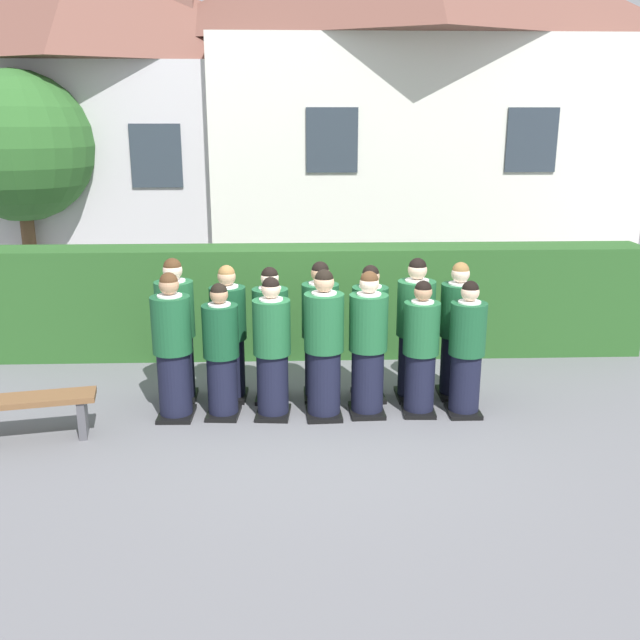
{
  "coord_description": "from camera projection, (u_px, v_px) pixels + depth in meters",
  "views": [
    {
      "loc": [
        -0.3,
        -7.45,
        3.24
      ],
      "look_at": [
        0.0,
        0.26,
        1.05
      ],
      "focal_mm": 39.57,
      "sensor_mm": 36.0,
      "label": 1
    }
  ],
  "objects": [
    {
      "name": "ground_plane",
      "position": [
        321.0,
        414.0,
        8.06
      ],
      "size": [
        60.0,
        60.0,
        0.0
      ],
      "primitive_type": "plane",
      "color": "slate"
    },
    {
      "name": "student_front_row_0",
      "position": [
        173.0,
        350.0,
        7.79
      ],
      "size": [
        0.43,
        0.49,
        1.67
      ],
      "color": "black",
      "rests_on": "ground"
    },
    {
      "name": "student_front_row_1",
      "position": [
        221.0,
        354.0,
        7.84
      ],
      "size": [
        0.4,
        0.47,
        1.54
      ],
      "color": "black",
      "rests_on": "ground"
    },
    {
      "name": "student_front_row_2",
      "position": [
        272.0,
        351.0,
        7.82
      ],
      "size": [
        0.42,
        0.52,
        1.61
      ],
      "color": "black",
      "rests_on": "ground"
    },
    {
      "name": "student_front_row_3",
      "position": [
        324.0,
        348.0,
        7.81
      ],
      "size": [
        0.44,
        0.5,
        1.7
      ],
      "color": "black",
      "rests_on": "ground"
    },
    {
      "name": "student_front_row_4",
      "position": [
        368.0,
        347.0,
        7.89
      ],
      "size": [
        0.43,
        0.49,
        1.66
      ],
      "color": "black",
      "rests_on": "ground"
    },
    {
      "name": "student_front_row_5",
      "position": [
        421.0,
        351.0,
        7.92
      ],
      "size": [
        0.4,
        0.5,
        1.55
      ],
      "color": "black",
      "rests_on": "ground"
    },
    {
      "name": "student_front_row_6",
      "position": [
        467.0,
        352.0,
        7.89
      ],
      "size": [
        0.4,
        0.49,
        1.56
      ],
      "color": "black",
      "rests_on": "ground"
    },
    {
      "name": "student_rear_row_0",
      "position": [
        176.0,
        334.0,
        8.28
      ],
      "size": [
        0.45,
        0.54,
        1.73
      ],
      "color": "black",
      "rests_on": "ground"
    },
    {
      "name": "student_rear_row_1",
      "position": [
        229.0,
        336.0,
        8.33
      ],
      "size": [
        0.43,
        0.52,
        1.63
      ],
      "color": "black",
      "rests_on": "ground"
    },
    {
      "name": "student_rear_row_2",
      "position": [
        271.0,
        338.0,
        8.3
      ],
      "size": [
        0.42,
        0.48,
        1.62
      ],
      "color": "black",
      "rests_on": "ground"
    },
    {
      "name": "student_rear_row_3",
      "position": [
        320.0,
        334.0,
        8.34
      ],
      "size": [
        0.44,
        0.49,
        1.68
      ],
      "color": "black",
      "rests_on": "ground"
    },
    {
      "name": "student_rear_row_4",
      "position": [
        369.0,
        336.0,
        8.33
      ],
      "size": [
        0.43,
        0.49,
        1.64
      ],
      "color": "black",
      "rests_on": "ground"
    },
    {
      "name": "student_rear_row_5",
      "position": [
        415.0,
        333.0,
        8.34
      ],
      "size": [
        0.45,
        0.53,
        1.72
      ],
      "color": "black",
      "rests_on": "ground"
    },
    {
      "name": "student_rear_row_6",
      "position": [
        457.0,
        333.0,
        8.41
      ],
      "size": [
        0.43,
        0.52,
        1.66
      ],
      "color": "black",
      "rests_on": "ground"
    },
    {
      "name": "hedge",
      "position": [
        315.0,
        301.0,
        9.98
      ],
      "size": [
        9.22,
        0.7,
        1.55
      ],
      "color": "#285623",
      "rests_on": "ground"
    },
    {
      "name": "school_building_main",
      "position": [
        90.0,
        120.0,
        13.74
      ],
      "size": [
        7.24,
        3.34,
        6.3
      ],
      "color": "silver",
      "rests_on": "ground"
    },
    {
      "name": "school_building_annex",
      "position": [
        417.0,
        100.0,
        13.8
      ],
      "size": [
        8.27,
        3.72,
        7.03
      ],
      "color": "silver",
      "rests_on": "ground"
    },
    {
      "name": "oak_tree_left",
      "position": [
        18.0,
        147.0,
        12.12
      ],
      "size": [
        2.57,
        2.57,
        4.09
      ],
      "color": "brown",
      "rests_on": "ground"
    },
    {
      "name": "wooden_bench",
      "position": [
        26.0,
        409.0,
        7.32
      ],
      "size": [
        1.44,
        0.62,
        0.48
      ],
      "color": "brown",
      "rests_on": "ground"
    }
  ]
}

